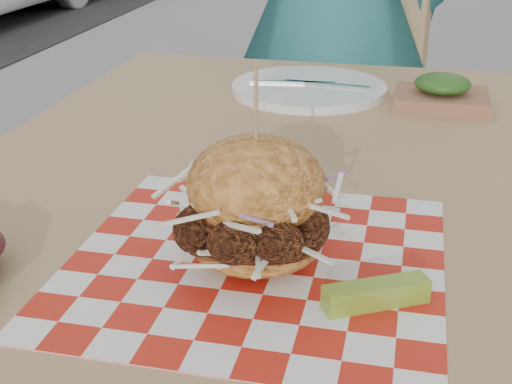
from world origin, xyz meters
TOP-DOWN VIEW (x-y plane):
  - patio_table at (-0.18, 0.29)m, footprint 0.80×1.20m
  - patio_chair at (-0.15, 1.32)m, footprint 0.53×0.54m
  - paper_liner at (-0.14, 0.06)m, footprint 0.36×0.36m
  - sandwich at (-0.14, 0.06)m, footprint 0.17×0.17m
  - pickle_spear at (-0.02, 0.01)m, footprint 0.09×0.07m
  - place_setting at (-0.18, 0.67)m, footprint 0.27×0.27m
  - kraft_tray at (0.05, 0.63)m, footprint 0.15×0.12m

SIDE VIEW (x-z plane):
  - patio_chair at x=-0.15m, z-range 0.08..1.03m
  - patio_table at x=-0.18m, z-range 0.30..1.05m
  - paper_liner at x=-0.14m, z-range 0.75..0.75m
  - place_setting at x=-0.18m, z-range 0.75..0.77m
  - pickle_spear at x=-0.02m, z-range 0.75..0.77m
  - kraft_tray at x=0.05m, z-range 0.74..0.80m
  - sandwich at x=-0.14m, z-range 0.71..0.91m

